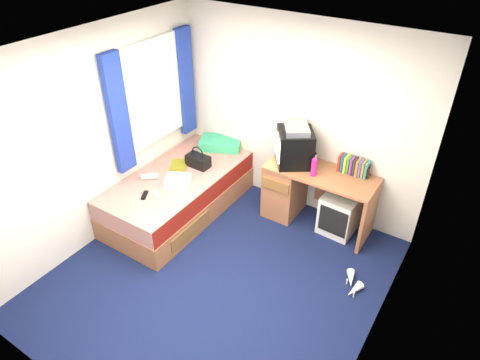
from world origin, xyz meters
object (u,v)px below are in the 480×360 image
Objects in this scene: vcr at (296,128)px; white_heels at (353,284)px; handbag at (198,161)px; magazine at (179,165)px; storage_cube at (339,214)px; crt_tv at (294,147)px; towel at (178,181)px; picture_frame at (369,172)px; aerosol_can at (315,161)px; desk at (298,189)px; bed at (179,193)px; pillow at (221,143)px; pink_water_bottle at (314,168)px; colour_swatch_fan at (156,194)px; remote_control at (145,195)px; water_bottle at (150,176)px.

white_heels is at bearing 21.69° from vcr.
magazine is (-0.22, -0.12, -0.08)m from handbag.
storage_cube is 1.63× the size of handbag.
handbag is at bearing -163.60° from storage_cube.
crt_tv is 1.45m from towel.
magazine is (-2.20, -0.73, -0.27)m from picture_frame.
towel reaches higher than magazine.
vcr is at bearing -168.70° from aerosol_can.
picture_frame is at bearing 14.00° from desk.
pillow reaches higher than bed.
pink_water_bottle is 0.73× the size of towel.
remote_control is at bearing -134.13° from colour_swatch_fan.
crt_tv is at bearing -89.04° from vcr.
desk is 2.26× the size of crt_tv.
magazine is (-2.00, -0.55, 0.30)m from storage_cube.
remote_control reaches higher than white_heels.
towel is (0.09, -1.02, -0.01)m from pillow.
bed is at bearing 57.15° from remote_control.
vcr is at bearing 157.53° from pink_water_bottle.
vcr reaches higher than picture_frame.
pillow is at bearing 90.43° from colour_swatch_fan.
water_bottle reaches higher than magazine.
handbag is at bearing 87.38° from colour_swatch_fan.
aerosol_can is (-0.41, 0.05, 0.58)m from storage_cube.
remote_control is (-1.35, -1.28, 0.14)m from desk.
towel is (-1.40, -0.76, -0.27)m from pink_water_bottle.
towel is at bearing -85.63° from crt_tv.
towel is at bearing -150.02° from storage_cube.
desk is 0.46m from aerosol_can.
magazine reaches higher than storage_cube.
picture_frame reaches higher than desk.
colour_swatch_fan is (0.19, -0.64, -0.00)m from magazine.
magazine is at bearing -149.49° from handbag.
aerosol_can is at bearing -3.33° from pillow.
pink_water_bottle reaches higher than desk.
white_heels is (1.05, -0.78, -0.37)m from desk.
vcr is (1.22, 0.74, 0.94)m from bed.
crt_tv reaches higher than white_heels.
magazine is at bearing -102.88° from crt_tv.
storage_cube is 1.98m from towel.
water_bottle is at bearing -117.63° from handbag.
magazine reaches higher than bed.
bed is 2.37m from white_heels.
colour_swatch_fan is (-2.02, -1.37, -0.27)m from picture_frame.
aerosol_can is at bearing 28.41° from bed.
vcr is (0.00, 0.00, 0.25)m from crt_tv.
remote_control is at bearing -79.23° from crt_tv.
bed is 7.14× the size of magazine.
storage_cube is 2.28× the size of colour_swatch_fan.
vcr is 2.27× the size of aerosol_can.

